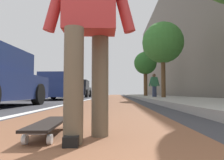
% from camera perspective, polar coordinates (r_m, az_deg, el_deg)
% --- Properties ---
extents(ground_plane, '(80.00, 80.00, 0.00)m').
position_cam_1_polar(ground_plane, '(10.49, -0.67, -5.44)').
color(ground_plane, '#38383D').
extents(bike_lane_paint, '(56.00, 2.18, 0.00)m').
position_cam_1_polar(bike_lane_paint, '(24.48, 0.47, -4.34)').
color(bike_lane_paint, brown).
rests_on(bike_lane_paint, ground).
extents(lane_stripe_white, '(52.00, 0.16, 0.01)m').
position_cam_1_polar(lane_stripe_white, '(20.55, -3.17, -4.49)').
color(lane_stripe_white, silver).
rests_on(lane_stripe_white, ground).
extents(sidewalk_curb, '(52.00, 3.20, 0.14)m').
position_cam_1_polar(sidewalk_curb, '(18.70, 10.08, -4.33)').
color(sidewalk_curb, '#9E9B93').
rests_on(sidewalk_curb, ground).
extents(building_facade, '(40.00, 1.20, 12.11)m').
position_cam_1_polar(building_facade, '(23.92, 15.69, 10.41)').
color(building_facade, slate).
rests_on(building_facade, ground).
extents(skateboard, '(0.85, 0.25, 0.11)m').
position_cam_1_polar(skateboard, '(1.89, -16.34, -11.21)').
color(skateboard, white).
rests_on(skateboard, ground).
extents(skater_person, '(0.47, 0.72, 1.64)m').
position_cam_1_polar(skater_person, '(1.75, -6.11, 16.07)').
color(skater_person, brown).
rests_on(skater_person, ground).
extents(parked_car_mid, '(4.34, 2.11, 1.47)m').
position_cam_1_polar(parked_car_mid, '(12.58, -13.51, -1.84)').
color(parked_car_mid, navy).
rests_on(parked_car_mid, ground).
extents(parked_car_far, '(4.18, 1.92, 1.49)m').
position_cam_1_polar(parked_car_far, '(19.29, -8.75, -2.38)').
color(parked_car_far, black).
rests_on(parked_car_far, ground).
extents(traffic_light, '(0.33, 0.28, 4.20)m').
position_cam_1_polar(traffic_light, '(23.61, -3.56, 2.70)').
color(traffic_light, '#2D2D2D').
rests_on(traffic_light, ground).
extents(street_tree_mid, '(2.18, 2.18, 4.13)m').
position_cam_1_polar(street_tree_mid, '(11.90, 13.29, 9.53)').
color(street_tree_mid, brown).
rests_on(street_tree_mid, ground).
extents(street_tree_far, '(1.93, 1.93, 3.91)m').
position_cam_1_polar(street_tree_far, '(18.70, 8.82, 4.32)').
color(street_tree_far, brown).
rests_on(street_tree_far, ground).
extents(pedestrian_distant, '(0.43, 0.67, 1.53)m').
position_cam_1_polar(pedestrian_distant, '(13.19, 11.11, -1.17)').
color(pedestrian_distant, '#384260').
rests_on(pedestrian_distant, ground).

